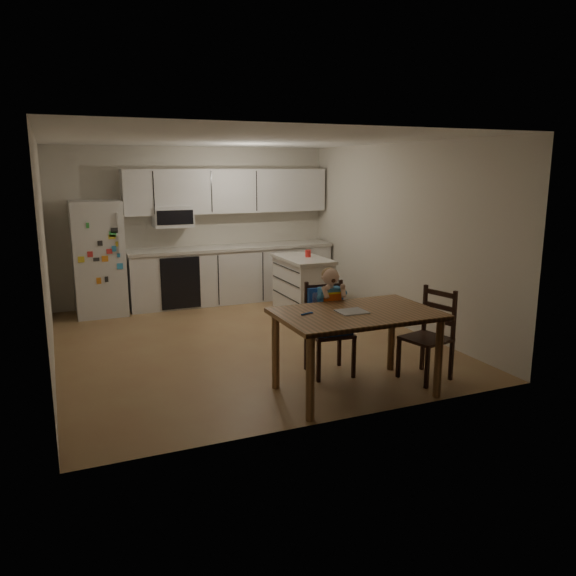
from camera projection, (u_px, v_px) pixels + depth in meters
The scene contains 10 objects.
room at pixel (231, 240), 7.33m from camera, with size 4.52×5.01×2.51m.
refrigerator at pixel (98, 258), 8.33m from camera, with size 0.72×0.70×1.70m, color silver.
kitchen_run at pixel (229, 248), 9.19m from camera, with size 3.37×0.62×2.15m.
kitchen_island at pixel (302, 285), 8.51m from camera, with size 0.60×1.15×0.85m.
red_cup at pixel (308, 253), 8.44m from camera, with size 0.09×0.09×0.11m, color red.
dining_table at pixel (356, 323), 5.39m from camera, with size 1.53×0.98×0.82m.
napkin at pixel (352, 312), 5.35m from camera, with size 0.27×0.23×0.01m, color #BCBCC2.
toddler_spoon at pixel (306, 314), 5.26m from camera, with size 0.02×0.02×0.12m, color blue.
chair_booster at pixel (328, 310), 5.94m from camera, with size 0.47×0.47×1.15m.
chair_side at pixel (432, 328), 5.84m from camera, with size 0.51×0.51×0.95m.
Camera 1 is at (-2.17, -6.53, 2.17)m, focal length 35.00 mm.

